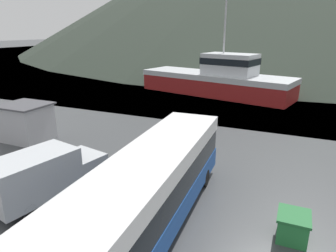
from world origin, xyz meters
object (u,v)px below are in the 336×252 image
storage_bin (293,226)px  dock_kiosk (26,122)px  fishing_boat (217,79)px  tour_bus (149,190)px  delivery_van (44,173)px

storage_bin → dock_kiosk: dock_kiosk is taller
storage_bin → dock_kiosk: size_ratio=0.40×
fishing_boat → storage_bin: fishing_boat is taller
tour_bus → fishing_boat: bearing=96.7°
fishing_boat → dock_kiosk: bearing=171.6°
tour_bus → dock_kiosk: tour_bus is taller
storage_bin → dock_kiosk: bearing=167.4°
storage_bin → fishing_boat: bearing=110.8°
delivery_van → dock_kiosk: dock_kiosk is taller
fishing_boat → dock_kiosk: size_ratio=5.96×
fishing_boat → tour_bus: bearing=-157.3°
fishing_boat → delivery_van: bearing=-169.4°
tour_bus → storage_bin: size_ratio=9.45×
tour_bus → delivery_van: size_ratio=2.11×
dock_kiosk → fishing_boat: bearing=68.1°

